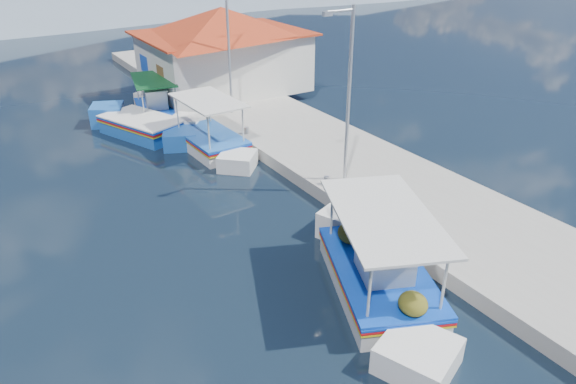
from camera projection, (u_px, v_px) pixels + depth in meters
ground at (261, 254)px, 15.46m from camera, size 160.00×160.00×0.00m
quay at (311, 144)px, 22.68m from camera, size 5.00×44.00×0.50m
bollards at (279, 151)px, 20.94m from camera, size 0.20×17.20×0.30m
main_caique at (376, 274)px, 13.76m from camera, size 4.24×7.20×2.58m
caique_green_canopy at (210, 141)px, 22.59m from camera, size 2.16×6.70×2.51m
caique_blue_hull at (143, 127)px, 24.27m from camera, size 3.75×6.57×1.26m
caique_far at (156, 110)px, 26.32m from camera, size 2.76×6.23×2.23m
harbor_building at (223, 48)px, 28.47m from camera, size 10.49×10.49×4.40m
lamp_post_near at (347, 89)px, 17.37m from camera, size 1.21×0.14×6.00m
lamp_post_far at (227, 43)px, 24.17m from camera, size 1.21×0.14×6.00m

